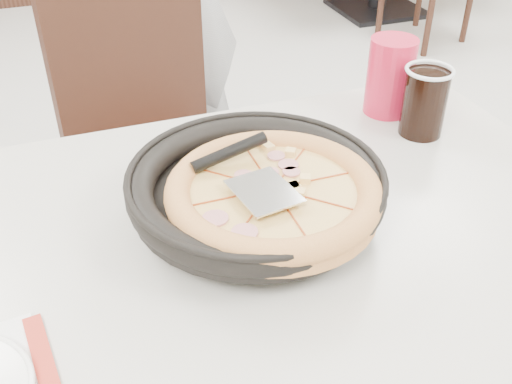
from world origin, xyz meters
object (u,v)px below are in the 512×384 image
object	(u,v)px
main_table	(256,377)
red_cup	(390,76)
chair_far	(172,177)
pizza	(273,200)
pizza_pan	(256,196)
cola_glass	(424,104)

from	to	relation	value
main_table	red_cup	xyz separation A→B (m)	(0.40, 0.28, 0.45)
chair_far	red_cup	distance (m)	0.63
red_cup	chair_far	bearing A→B (deg)	142.53
pizza	red_cup	distance (m)	0.48
chair_far	pizza	distance (m)	0.70
chair_far	pizza_pan	xyz separation A→B (m)	(0.03, -0.57, 0.32)
main_table	pizza_pan	size ratio (longest dim) A/B	3.06
main_table	chair_far	distance (m)	0.61
main_table	pizza	world-z (taller)	pizza
red_cup	pizza_pan	bearing A→B (deg)	-146.51
pizza	chair_far	bearing A→B (deg)	93.54
pizza_pan	pizza	xyz separation A→B (m)	(0.01, -0.04, 0.02)
chair_far	pizza	bearing A→B (deg)	78.62
cola_glass	pizza	bearing A→B (deg)	-153.75
chair_far	red_cup	world-z (taller)	chair_far
main_table	pizza	xyz separation A→B (m)	(0.02, -0.02, 0.44)
chair_far	cola_glass	distance (m)	0.69
main_table	red_cup	distance (m)	0.67
main_table	pizza	size ratio (longest dim) A/B	3.72
main_table	chair_far	world-z (taller)	chair_far
chair_far	cola_glass	world-z (taller)	chair_far
main_table	red_cup	world-z (taller)	red_cup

